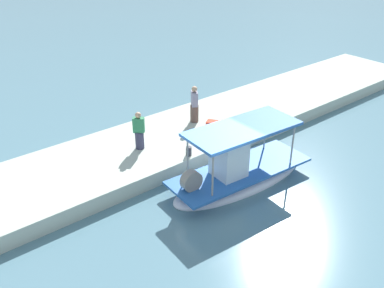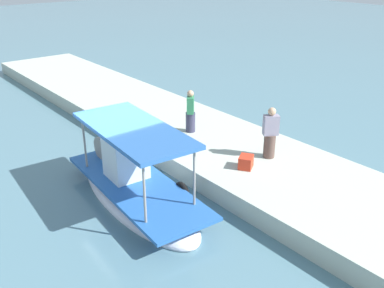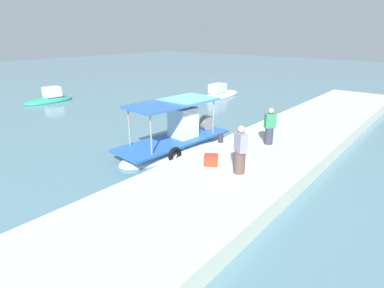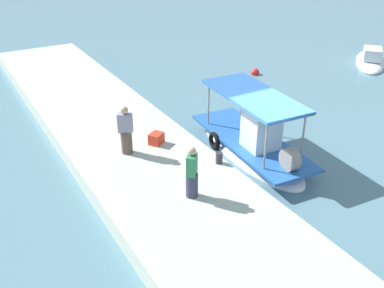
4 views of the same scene
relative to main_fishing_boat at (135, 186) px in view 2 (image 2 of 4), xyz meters
name	(u,v)px [view 2 (image 2 of 4)]	position (x,y,z in m)	size (l,w,h in m)	color
ground_plane	(124,186)	(0.95, -0.14, -0.44)	(120.00, 120.00, 0.00)	slate
dock_quay	(213,146)	(0.95, -4.10, -0.11)	(36.00, 4.64, 0.66)	#B6BFAF
main_fishing_boat	(135,186)	(0.00, 0.00, 0.00)	(6.37, 2.50, 2.80)	white
fisherman_near_bollard	(190,113)	(2.06, -3.88, 0.98)	(0.53, 0.53, 1.68)	#36364F
fisherman_by_crate	(270,135)	(-1.46, -4.49, 1.03)	(0.55, 0.58, 1.79)	brown
mooring_bollard	(172,148)	(0.84, -2.07, 0.41)	(0.24, 0.24, 0.39)	#2D2D33
cargo_crate	(246,162)	(-1.55, -3.28, 0.42)	(0.52, 0.42, 0.41)	red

